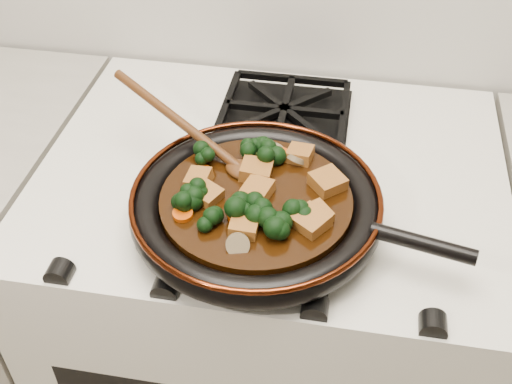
# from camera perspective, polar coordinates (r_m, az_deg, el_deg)

# --- Properties ---
(stove) EXTENTS (0.76, 0.60, 0.90)m
(stove) POSITION_cam_1_polar(r_m,az_deg,el_deg) (1.38, 1.12, -12.43)
(stove) COLOR silver
(stove) RESTS_ON ground
(burner_grate_front) EXTENTS (0.23, 0.23, 0.03)m
(burner_grate_front) POSITION_cam_1_polar(r_m,az_deg,el_deg) (0.94, 0.13, -2.58)
(burner_grate_front) COLOR black
(burner_grate_front) RESTS_ON stove
(burner_grate_back) EXTENTS (0.23, 0.23, 0.03)m
(burner_grate_back) POSITION_cam_1_polar(r_m,az_deg,el_deg) (1.16, 2.53, 6.99)
(burner_grate_back) COLOR black
(burner_grate_back) RESTS_ON stove
(skillet) EXTENTS (0.48, 0.36, 0.05)m
(skillet) POSITION_cam_1_polar(r_m,az_deg,el_deg) (0.92, 0.11, -1.25)
(skillet) COLOR black
(skillet) RESTS_ON burner_grate_front
(braising_sauce) EXTENTS (0.28, 0.28, 0.02)m
(braising_sauce) POSITION_cam_1_polar(r_m,az_deg,el_deg) (0.92, -0.00, -0.98)
(braising_sauce) COLOR black
(braising_sauce) RESTS_ON skillet
(tofu_cube_0) EXTENTS (0.05, 0.04, 0.03)m
(tofu_cube_0) POSITION_cam_1_polar(r_m,az_deg,el_deg) (0.94, 0.01, 1.88)
(tofu_cube_0) COLOR brown
(tofu_cube_0) RESTS_ON braising_sauce
(tofu_cube_1) EXTENTS (0.06, 0.06, 0.03)m
(tofu_cube_1) POSITION_cam_1_polar(r_m,az_deg,el_deg) (0.87, 4.90, -2.66)
(tofu_cube_1) COLOR brown
(tofu_cube_1) RESTS_ON braising_sauce
(tofu_cube_2) EXTENTS (0.04, 0.04, 0.02)m
(tofu_cube_2) POSITION_cam_1_polar(r_m,az_deg,el_deg) (0.86, -1.07, -3.13)
(tofu_cube_2) COLOR brown
(tofu_cube_2) RESTS_ON braising_sauce
(tofu_cube_3) EXTENTS (0.05, 0.05, 0.03)m
(tofu_cube_3) POSITION_cam_1_polar(r_m,az_deg,el_deg) (0.91, -4.42, -0.26)
(tofu_cube_3) COLOR brown
(tofu_cube_3) RESTS_ON braising_sauce
(tofu_cube_4) EXTENTS (0.04, 0.04, 0.03)m
(tofu_cube_4) POSITION_cam_1_polar(r_m,az_deg,el_deg) (0.93, -5.11, 1.12)
(tofu_cube_4) COLOR brown
(tofu_cube_4) RESTS_ON braising_sauce
(tofu_cube_5) EXTENTS (0.05, 0.05, 0.03)m
(tofu_cube_5) POSITION_cam_1_polar(r_m,az_deg,el_deg) (0.91, 0.15, 0.14)
(tofu_cube_5) COLOR brown
(tofu_cube_5) RESTS_ON braising_sauce
(tofu_cube_6) EXTENTS (0.06, 0.06, 0.03)m
(tofu_cube_6) POSITION_cam_1_polar(r_m,az_deg,el_deg) (0.93, 6.37, 0.85)
(tofu_cube_6) COLOR brown
(tofu_cube_6) RESTS_ON braising_sauce
(tofu_cube_7) EXTENTS (0.05, 0.05, 0.02)m
(tofu_cube_7) POSITION_cam_1_polar(r_m,az_deg,el_deg) (0.88, 5.35, -2.10)
(tofu_cube_7) COLOR brown
(tofu_cube_7) RESTS_ON braising_sauce
(tofu_cube_8) EXTENTS (0.04, 0.04, 0.03)m
(tofu_cube_8) POSITION_cam_1_polar(r_m,az_deg,el_deg) (0.98, 3.94, 3.35)
(tofu_cube_8) COLOR brown
(tofu_cube_8) RESTS_ON braising_sauce
(broccoli_floret_0) EXTENTS (0.09, 0.09, 0.07)m
(broccoli_floret_0) POSITION_cam_1_polar(r_m,az_deg,el_deg) (0.88, -1.01, -1.43)
(broccoli_floret_0) COLOR black
(broccoli_floret_0) RESTS_ON braising_sauce
(broccoli_floret_1) EXTENTS (0.07, 0.07, 0.06)m
(broccoli_floret_1) POSITION_cam_1_polar(r_m,az_deg,el_deg) (0.89, -6.19, -1.40)
(broccoli_floret_1) COLOR black
(broccoli_floret_1) RESTS_ON braising_sauce
(broccoli_floret_2) EXTENTS (0.07, 0.07, 0.07)m
(broccoli_floret_2) POSITION_cam_1_polar(r_m,az_deg,el_deg) (0.90, -5.69, -0.42)
(broccoli_floret_2) COLOR black
(broccoli_floret_2) RESTS_ON braising_sauce
(broccoli_floret_3) EXTENTS (0.07, 0.08, 0.06)m
(broccoli_floret_3) POSITION_cam_1_polar(r_m,az_deg,el_deg) (0.97, 1.20, 3.20)
(broccoli_floret_3) COLOR black
(broccoli_floret_3) RESTS_ON braising_sauce
(broccoli_floret_4) EXTENTS (0.08, 0.08, 0.06)m
(broccoli_floret_4) POSITION_cam_1_polar(r_m,az_deg,el_deg) (0.85, 1.43, -3.32)
(broccoli_floret_4) COLOR black
(broccoli_floret_4) RESTS_ON braising_sauce
(broccoli_floret_5) EXTENTS (0.08, 0.07, 0.06)m
(broccoli_floret_5) POSITION_cam_1_polar(r_m,az_deg,el_deg) (0.97, -4.88, 3.24)
(broccoli_floret_5) COLOR black
(broccoli_floret_5) RESTS_ON braising_sauce
(broccoli_floret_6) EXTENTS (0.08, 0.07, 0.06)m
(broccoli_floret_6) POSITION_cam_1_polar(r_m,az_deg,el_deg) (0.98, -0.07, 3.58)
(broccoli_floret_6) COLOR black
(broccoli_floret_6) RESTS_ON braising_sauce
(broccoli_floret_7) EXTENTS (0.08, 0.08, 0.05)m
(broccoli_floret_7) POSITION_cam_1_polar(r_m,az_deg,el_deg) (0.87, 3.70, -2.17)
(broccoli_floret_7) COLOR black
(broccoli_floret_7) RESTS_ON braising_sauce
(broccoli_floret_8) EXTENTS (0.06, 0.06, 0.06)m
(broccoli_floret_8) POSITION_cam_1_polar(r_m,az_deg,el_deg) (0.87, 0.40, -1.98)
(broccoli_floret_8) COLOR black
(broccoli_floret_8) RESTS_ON braising_sauce
(broccoli_floret_9) EXTENTS (0.08, 0.08, 0.06)m
(broccoli_floret_9) POSITION_cam_1_polar(r_m,az_deg,el_deg) (0.87, -4.14, -2.44)
(broccoli_floret_9) COLOR black
(broccoli_floret_9) RESTS_ON braising_sauce
(carrot_coin_0) EXTENTS (0.03, 0.03, 0.02)m
(carrot_coin_0) POSITION_cam_1_polar(r_m,az_deg,el_deg) (0.88, -1.55, -2.06)
(carrot_coin_0) COLOR #B63D05
(carrot_coin_0) RESTS_ON braising_sauce
(carrot_coin_1) EXTENTS (0.03, 0.03, 0.02)m
(carrot_coin_1) POSITION_cam_1_polar(r_m,az_deg,el_deg) (0.94, -0.01, 1.53)
(carrot_coin_1) COLOR #B63D05
(carrot_coin_1) RESTS_ON braising_sauce
(carrot_coin_2) EXTENTS (0.03, 0.03, 0.02)m
(carrot_coin_2) POSITION_cam_1_polar(r_m,az_deg,el_deg) (0.99, 3.58, 3.59)
(carrot_coin_2) COLOR #B63D05
(carrot_coin_2) RESTS_ON braising_sauce
(carrot_coin_3) EXTENTS (0.03, 0.03, 0.01)m
(carrot_coin_3) POSITION_cam_1_polar(r_m,az_deg,el_deg) (0.95, -4.83, 1.91)
(carrot_coin_3) COLOR #B63D05
(carrot_coin_3) RESTS_ON braising_sauce
(carrot_coin_4) EXTENTS (0.03, 0.03, 0.01)m
(carrot_coin_4) POSITION_cam_1_polar(r_m,az_deg,el_deg) (0.98, 2.21, 3.28)
(carrot_coin_4) COLOR #B63D05
(carrot_coin_4) RESTS_ON braising_sauce
(carrot_coin_5) EXTENTS (0.03, 0.03, 0.01)m
(carrot_coin_5) POSITION_cam_1_polar(r_m,az_deg,el_deg) (0.88, -6.53, -1.95)
(carrot_coin_5) COLOR #B63D05
(carrot_coin_5) RESTS_ON braising_sauce
(mushroom_slice_0) EXTENTS (0.04, 0.04, 0.03)m
(mushroom_slice_0) POSITION_cam_1_polar(r_m,az_deg,el_deg) (0.97, 3.63, 3.00)
(mushroom_slice_0) COLOR #776445
(mushroom_slice_0) RESTS_ON braising_sauce
(mushroom_slice_1) EXTENTS (0.03, 0.03, 0.02)m
(mushroom_slice_1) POSITION_cam_1_polar(r_m,az_deg,el_deg) (0.98, 1.83, 3.58)
(mushroom_slice_1) COLOR #776445
(mushroom_slice_1) RESTS_ON braising_sauce
(mushroom_slice_2) EXTENTS (0.04, 0.03, 0.03)m
(mushroom_slice_2) POSITION_cam_1_polar(r_m,az_deg,el_deg) (0.84, -1.63, -4.71)
(mushroom_slice_2) COLOR #776445
(mushroom_slice_2) RESTS_ON braising_sauce
(wooden_spoon) EXTENTS (0.16, 0.11, 0.27)m
(wooden_spoon) POSITION_cam_1_polar(r_m,az_deg,el_deg) (0.98, -4.79, 4.70)
(wooden_spoon) COLOR #46250F
(wooden_spoon) RESTS_ON braising_sauce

